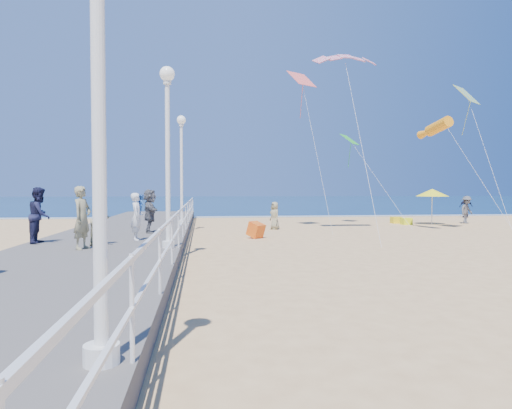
{
  "coord_description": "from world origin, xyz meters",
  "views": [
    {
      "loc": [
        -4.35,
        -13.64,
        2.15
      ],
      "look_at": [
        -2.5,
        2.0,
        1.6
      ],
      "focal_mm": 32.0,
      "sensor_mm": 36.0,
      "label": 1
    }
  ],
  "objects": [
    {
      "name": "beach_walker_b",
      "position": [
        15.12,
        18.1,
        0.82
      ],
      "size": [
        1.0,
        0.51,
        1.63
      ],
      "primitive_type": "imported",
      "rotation": [
        0.0,
        0.0,
        3.02
      ],
      "color": "#191836",
      "rests_on": "ground"
    },
    {
      "name": "spectator_5",
      "position": [
        -6.41,
        4.73,
        1.26
      ],
      "size": [
        0.75,
        1.66,
        1.73
      ],
      "primitive_type": "imported",
      "rotation": [
        0.0,
        0.0,
        1.73
      ],
      "color": "#59595E",
      "rests_on": "boardwalk"
    },
    {
      "name": "boardwalk",
      "position": [
        -7.5,
        0.0,
        0.2
      ],
      "size": [
        5.0,
        44.0,
        0.4
      ],
      "primitive_type": "cube",
      "color": "#65605B",
      "rests_on": "ground"
    },
    {
      "name": "kite_diamond_multi",
      "position": [
        8.8,
        7.9,
        6.84
      ],
      "size": [
        1.56,
        1.49,
        0.96
      ],
      "primitive_type": "cube",
      "rotation": [
        0.83,
        0.0,
        0.66
      ],
      "color": "blue"
    },
    {
      "name": "railing",
      "position": [
        -5.05,
        0.0,
        1.25
      ],
      "size": [
        0.05,
        42.0,
        0.55
      ],
      "color": "white",
      "rests_on": "boardwalk"
    },
    {
      "name": "beach_umbrella",
      "position": [
        9.31,
        12.18,
        1.91
      ],
      "size": [
        1.9,
        1.9,
        2.14
      ],
      "color": "white",
      "rests_on": "ground"
    },
    {
      "name": "surf_line",
      "position": [
        0.0,
        20.5,
        0.03
      ],
      "size": [
        160.0,
        1.2,
        0.04
      ],
      "primitive_type": "cube",
      "color": "silver",
      "rests_on": "ground"
    },
    {
      "name": "kite_parafoil",
      "position": [
        2.61,
        8.11,
        8.59
      ],
      "size": [
        3.14,
        0.94,
        0.65
      ],
      "primitive_type": null,
      "rotation": [
        0.44,
        0.0,
        0.0
      ],
      "color": "#CA174C"
    },
    {
      "name": "woman_holding_toddler",
      "position": [
        -6.55,
        2.09,
        1.2
      ],
      "size": [
        0.39,
        0.59,
        1.6
      ],
      "primitive_type": "imported",
      "rotation": [
        0.0,
        0.0,
        1.58
      ],
      "color": "white",
      "rests_on": "boardwalk"
    },
    {
      "name": "kite_diamond_green",
      "position": [
        4.58,
        13.34,
        5.14
      ],
      "size": [
        1.36,
        1.39,
        0.66
      ],
      "primitive_type": "cube",
      "rotation": [
        0.64,
        0.0,
        0.87
      ],
      "color": "green"
    },
    {
      "name": "spectator_6",
      "position": [
        -7.78,
        -0.05,
        1.31
      ],
      "size": [
        0.63,
        0.77,
        1.82
      ],
      "primitive_type": "imported",
      "rotation": [
        0.0,
        0.0,
        1.24
      ],
      "color": "gray",
      "rests_on": "boardwalk"
    },
    {
      "name": "lamp_post_mid",
      "position": [
        -5.35,
        0.0,
        3.66
      ],
      "size": [
        0.44,
        0.44,
        5.32
      ],
      "color": "white",
      "rests_on": "boardwalk"
    },
    {
      "name": "beach_chair_left",
      "position": [
        7.74,
        12.24,
        0.2
      ],
      "size": [
        0.55,
        0.55,
        0.4
      ],
      "primitive_type": "cube",
      "color": "#F0FF1A",
      "rests_on": "ground"
    },
    {
      "name": "beach_chair_right",
      "position": [
        7.57,
        13.33,
        0.2
      ],
      "size": [
        0.55,
        0.55,
        0.4
      ],
      "primitive_type": "cube",
      "color": "yellow",
      "rests_on": "ground"
    },
    {
      "name": "kite_windsock",
      "position": [
        7.32,
        7.85,
        5.24
      ],
      "size": [
        0.99,
        2.57,
        1.06
      ],
      "primitive_type": "cylinder",
      "rotation": [
        1.36,
        0.0,
        0.17
      ],
      "color": "orange"
    },
    {
      "name": "lamp_post_near",
      "position": [
        -5.35,
        -9.0,
        3.66
      ],
      "size": [
        0.44,
        0.44,
        5.32
      ],
      "color": "white",
      "rests_on": "boardwalk"
    },
    {
      "name": "ocean",
      "position": [
        0.0,
        65.0,
        0.01
      ],
      "size": [
        160.0,
        90.0,
        0.05
      ],
      "primitive_type": "cube",
      "color": "#0C294B",
      "rests_on": "ground"
    },
    {
      "name": "box_kite",
      "position": [
        -2.05,
        5.89,
        0.3
      ],
      "size": [
        0.89,
        0.89,
        0.74
      ],
      "primitive_type": "cube",
      "rotation": [
        0.31,
        0.0,
        0.75
      ],
      "color": "red",
      "rests_on": "ground"
    },
    {
      "name": "kite_diamond_pink",
      "position": [
        0.93,
        10.35,
        7.98
      ],
      "size": [
        1.63,
        1.52,
        0.88
      ],
      "primitive_type": "cube",
      "rotation": [
        0.73,
        0.0,
        0.56
      ],
      "color": "#F45D5A"
    },
    {
      "name": "spectator_7",
      "position": [
        -9.54,
        1.7,
        1.3
      ],
      "size": [
        0.72,
        0.91,
        1.8
      ],
      "primitive_type": "imported",
      "rotation": [
        0.0,
        0.0,
        1.62
      ],
      "color": "#1A1C3A",
      "rests_on": "boardwalk"
    },
    {
      "name": "toddler_held",
      "position": [
        -6.4,
        2.24,
        1.6
      ],
      "size": [
        0.27,
        0.34,
        0.7
      ],
      "primitive_type": "imported",
      "rotation": [
        0.0,
        0.0,
        1.58
      ],
      "color": "#3775CE",
      "rests_on": "boardwalk"
    },
    {
      "name": "ground",
      "position": [
        0.0,
        0.0,
        0.0
      ],
      "size": [
        160.0,
        160.0,
        0.0
      ],
      "primitive_type": "plane",
      "color": "#DEB174",
      "rests_on": "ground"
    },
    {
      "name": "beach_walker_c",
      "position": [
        -0.56,
        10.01,
        0.73
      ],
      "size": [
        0.68,
        0.83,
        1.45
      ],
      "primitive_type": "imported",
      "rotation": [
        0.0,
        0.0,
        -1.22
      ],
      "color": "#978F68",
      "rests_on": "ground"
    },
    {
      "name": "spectator_1",
      "position": [
        -7.48,
        0.9,
        1.19
      ],
      "size": [
        0.87,
        0.95,
        1.58
      ],
      "primitive_type": "imported",
      "rotation": [
        0.0,
        0.0,
        1.12
      ],
      "color": "gray",
      "rests_on": "boardwalk"
    },
    {
      "name": "beach_walker_a",
      "position": [
        11.85,
        12.69,
        0.85
      ],
      "size": [
        1.27,
        1.11,
        1.7
      ],
      "primitive_type": "imported",
      "rotation": [
        0.0,
        0.0,
        0.54
      ],
      "color": "#4F5054",
      "rests_on": "ground"
    },
    {
      "name": "lamp_post_far",
      "position": [
        -5.35,
        9.0,
        3.66
      ],
      "size": [
        0.44,
        0.44,
        5.32
      ],
      "color": "white",
      "rests_on": "boardwalk"
    }
  ]
}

